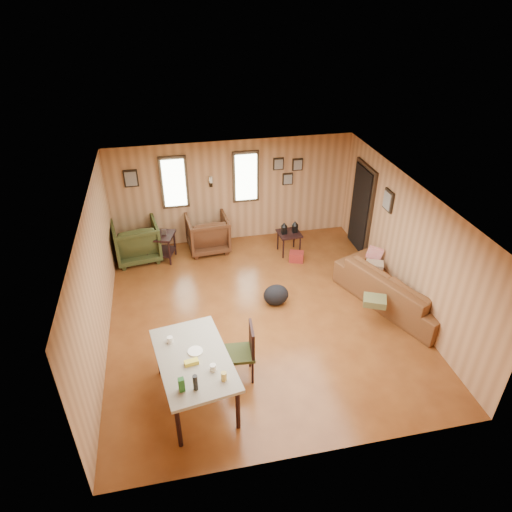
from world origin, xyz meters
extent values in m
cube|color=brown|center=(0.00, 0.00, -0.01)|extent=(5.50, 6.00, 0.02)
cube|color=#997C5B|center=(0.00, 0.00, 2.41)|extent=(5.50, 6.00, 0.02)
cube|color=tan|center=(0.00, 3.01, 1.20)|extent=(5.50, 0.02, 2.40)
cube|color=tan|center=(0.00, -3.01, 1.20)|extent=(5.50, 0.02, 2.40)
cube|color=tan|center=(-2.76, 0.00, 1.20)|extent=(0.02, 6.00, 2.40)
cube|color=tan|center=(2.76, 0.00, 1.20)|extent=(0.02, 6.00, 2.40)
cube|color=black|center=(-1.30, 2.97, 1.55)|extent=(0.60, 0.05, 1.20)
cube|color=#E0F2D1|center=(-1.30, 2.93, 1.55)|extent=(0.48, 0.04, 1.06)
cube|color=black|center=(0.30, 2.97, 1.55)|extent=(0.60, 0.05, 1.20)
cube|color=#E0F2D1|center=(0.30, 2.93, 1.55)|extent=(0.48, 0.04, 1.06)
cube|color=black|center=(-0.50, 2.95, 1.45)|extent=(0.07, 0.05, 0.12)
cylinder|color=silver|center=(-0.50, 2.89, 1.58)|extent=(0.07, 0.07, 0.14)
cube|color=black|center=(2.72, 1.95, 1.00)|extent=(0.06, 1.00, 2.05)
cube|color=black|center=(2.68, 1.95, 1.00)|extent=(0.04, 0.82, 1.90)
cube|color=black|center=(1.05, 2.97, 1.80)|extent=(0.24, 0.04, 0.28)
cube|color=#9E998C|center=(1.05, 2.94, 1.80)|extent=(0.19, 0.02, 0.22)
cube|color=black|center=(1.50, 2.97, 1.75)|extent=(0.24, 0.04, 0.28)
cube|color=#9E998C|center=(1.50, 2.94, 1.75)|extent=(0.19, 0.02, 0.22)
cube|color=black|center=(1.28, 2.97, 1.42)|extent=(0.24, 0.04, 0.28)
cube|color=#9E998C|center=(1.28, 2.94, 1.42)|extent=(0.19, 0.02, 0.22)
cube|color=black|center=(-2.20, 2.97, 1.72)|extent=(0.30, 0.04, 0.38)
cube|color=#9E998C|center=(-2.20, 2.94, 1.72)|extent=(0.24, 0.02, 0.31)
cube|color=black|center=(2.72, 0.85, 1.70)|extent=(0.04, 0.34, 0.42)
cube|color=#9E998C|center=(2.69, 0.85, 1.70)|extent=(0.02, 0.27, 0.34)
imported|color=brown|center=(2.60, -0.19, 0.48)|extent=(1.59, 2.53, 0.95)
imported|color=#4B2916|center=(-0.67, 2.58, 0.46)|extent=(0.95, 0.90, 0.92)
imported|color=#32391A|center=(-2.25, 2.51, 0.49)|extent=(1.07, 1.02, 0.98)
cube|color=black|center=(-1.74, 2.37, 0.60)|extent=(0.74, 0.71, 0.04)
cube|color=black|center=(-1.74, 2.37, 0.20)|extent=(0.67, 0.64, 0.03)
cylinder|color=black|center=(-2.04, 2.24, 0.30)|extent=(0.06, 0.06, 0.59)
cylinder|color=black|center=(-1.56, 2.08, 0.30)|extent=(0.06, 0.06, 0.59)
cylinder|color=black|center=(-1.91, 2.65, 0.30)|extent=(0.06, 0.06, 0.59)
cylinder|color=black|center=(-1.43, 2.50, 0.30)|extent=(0.06, 0.06, 0.59)
cube|color=#44342D|center=(-1.86, 2.41, 0.70)|extent=(0.11, 0.05, 0.14)
cube|color=#44342D|center=(-1.63, 2.34, 0.69)|extent=(0.10, 0.05, 0.13)
cube|color=black|center=(1.11, 2.07, 0.49)|extent=(0.52, 0.52, 0.04)
cylinder|color=black|center=(0.92, 1.86, 0.25)|extent=(0.04, 0.04, 0.49)
cylinder|color=black|center=(1.32, 1.89, 0.25)|extent=(0.04, 0.04, 0.49)
cylinder|color=black|center=(0.90, 2.25, 0.25)|extent=(0.04, 0.04, 0.49)
cylinder|color=black|center=(1.29, 2.28, 0.25)|extent=(0.04, 0.04, 0.49)
cube|color=black|center=(0.98, 2.06, 0.60)|extent=(0.12, 0.12, 0.18)
cone|color=black|center=(0.98, 2.06, 0.74)|extent=(0.16, 0.16, 0.10)
cube|color=black|center=(1.24, 2.08, 0.60)|extent=(0.12, 0.12, 0.18)
cone|color=black|center=(1.24, 2.08, 0.74)|extent=(0.16, 0.16, 0.10)
cube|color=maroon|center=(1.18, 1.67, 0.11)|extent=(0.37, 0.32, 0.22)
ellipsoid|color=black|center=(0.36, 0.26, 0.21)|extent=(0.59, 0.52, 0.42)
cube|color=brown|center=(1.95, -0.62, 0.48)|extent=(0.49, 0.45, 0.13)
cube|color=red|center=(2.54, 0.74, 0.57)|extent=(0.36, 0.23, 0.35)
cube|color=tan|center=(2.46, 0.51, 0.47)|extent=(0.41, 0.37, 0.10)
cube|color=#9F9985|center=(-1.35, -1.75, 0.80)|extent=(1.22, 1.76, 0.05)
cylinder|color=black|center=(-1.64, -2.51, 0.39)|extent=(0.07, 0.07, 0.78)
cylinder|color=black|center=(-0.83, -2.38, 0.39)|extent=(0.07, 0.07, 0.78)
cylinder|color=black|center=(-1.87, -1.12, 0.39)|extent=(0.07, 0.07, 0.78)
cylinder|color=black|center=(-1.05, -0.98, 0.39)|extent=(0.07, 0.07, 0.78)
cylinder|color=white|center=(-1.10, -2.04, 0.88)|extent=(0.10, 0.10, 0.10)
cylinder|color=white|center=(-1.65, -1.36, 0.88)|extent=(0.10, 0.10, 0.10)
cube|color=#256628|center=(-1.54, -2.30, 0.93)|extent=(0.09, 0.09, 0.21)
cylinder|color=black|center=(-1.37, -2.32, 0.95)|extent=(0.07, 0.07, 0.24)
cylinder|color=#D8BD55|center=(-0.98, -2.24, 0.89)|extent=(0.09, 0.09, 0.13)
cylinder|color=white|center=(-1.31, -1.63, 0.84)|extent=(0.25, 0.25, 0.02)
cube|color=yellow|center=(-1.39, -1.86, 0.86)|extent=(0.21, 0.12, 0.07)
cube|color=#32391A|center=(-0.64, -1.42, 0.47)|extent=(0.47, 0.47, 0.05)
cube|color=black|center=(-0.45, -1.44, 0.74)|extent=(0.07, 0.42, 0.48)
cylinder|color=black|center=(-0.83, -1.59, 0.23)|extent=(0.04, 0.04, 0.46)
cylinder|color=black|center=(-0.47, -1.62, 0.23)|extent=(0.04, 0.04, 0.46)
cylinder|color=black|center=(-0.80, -1.23, 0.23)|extent=(0.04, 0.04, 0.46)
cylinder|color=black|center=(-0.44, -1.26, 0.23)|extent=(0.04, 0.04, 0.46)
camera|label=1|loc=(-1.44, -6.53, 5.44)|focal=32.00mm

